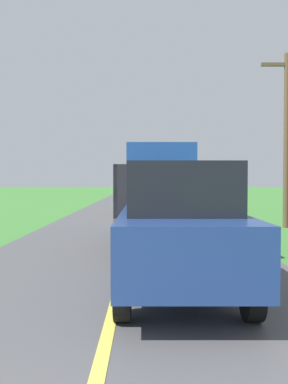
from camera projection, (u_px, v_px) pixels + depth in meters
banana_truck_near at (161, 190)px, 11.99m from camera, size 2.38×5.82×2.80m
banana_truck_far at (152, 185)px, 24.14m from camera, size 2.38×5.81×2.80m
utility_pole_roadside at (285, 134)px, 15.07m from camera, size 1.89×0.20×6.36m
following_car at (178, 227)px, 6.11m from camera, size 1.74×4.10×1.92m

